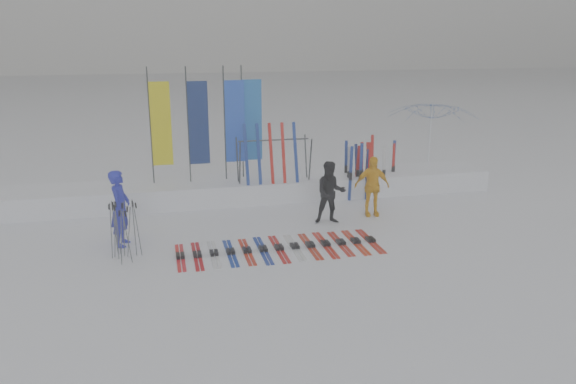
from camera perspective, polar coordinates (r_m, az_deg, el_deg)
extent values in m
plane|color=white|center=(12.18, 0.81, -6.59)|extent=(120.00, 120.00, 0.00)
cube|color=white|center=(16.35, -3.09, 0.38)|extent=(14.00, 1.60, 0.60)
imported|color=#1E24B3|center=(13.10, -16.67, -1.60)|extent=(0.54, 0.71, 1.74)
imported|color=black|center=(14.11, 4.34, -0.06)|extent=(0.86, 0.72, 1.59)
imported|color=yellow|center=(14.83, 8.51, 0.60)|extent=(0.97, 0.48, 1.59)
imported|color=white|center=(18.77, 14.25, 5.08)|extent=(3.61, 3.64, 2.61)
cube|color=red|center=(12.33, -10.89, -6.43)|extent=(0.17, 1.56, 0.07)
cube|color=#B20E13|center=(12.34, -9.21, -6.32)|extent=(0.17, 1.64, 0.07)
cube|color=silver|center=(12.37, -7.53, -6.20)|extent=(0.17, 1.63, 0.07)
cube|color=navy|center=(12.40, -5.86, -6.08)|extent=(0.17, 1.60, 0.07)
cube|color=red|center=(12.45, -4.20, -5.95)|extent=(0.17, 1.60, 0.07)
cube|color=navy|center=(12.50, -2.56, -5.82)|extent=(0.17, 1.69, 0.07)
cube|color=#AF0F0E|center=(12.57, -0.93, -5.69)|extent=(0.17, 1.69, 0.07)
cube|color=silver|center=(12.65, 0.68, -5.55)|extent=(0.17, 1.63, 0.07)
cube|color=#B0230E|center=(12.73, 2.26, -5.41)|extent=(0.17, 1.65, 0.07)
cube|color=red|center=(12.83, 3.83, -5.27)|extent=(0.17, 1.68, 0.07)
cube|color=#B41C0E|center=(12.93, 5.36, -5.13)|extent=(0.17, 1.58, 0.07)
cube|color=red|center=(13.05, 6.87, -4.98)|extent=(0.17, 1.63, 0.07)
cube|color=#B61B0E|center=(13.17, 8.36, -4.84)|extent=(0.17, 1.60, 0.07)
cylinder|color=#595B60|center=(12.42, -15.03, -3.66)|extent=(0.12, 0.07, 1.23)
cylinder|color=#595B60|center=(12.62, -16.93, -3.51)|extent=(0.05, 0.07, 1.23)
cylinder|color=#595B60|center=(12.39, -15.85, -3.93)|extent=(0.16, 0.16, 1.16)
cylinder|color=#595B60|center=(12.41, -17.01, -3.87)|extent=(0.02, 0.09, 1.21)
cylinder|color=#595B60|center=(12.48, -15.34, -3.53)|extent=(0.03, 0.06, 1.26)
cylinder|color=#595B60|center=(12.09, -16.58, -4.41)|extent=(0.09, 0.09, 1.19)
cylinder|color=#595B60|center=(12.48, -17.17, -3.79)|extent=(0.12, 0.07, 1.21)
cylinder|color=#595B60|center=(12.69, -17.18, -3.48)|extent=(0.07, 0.05, 1.21)
cylinder|color=#595B60|center=(12.50, -16.33, -3.65)|extent=(0.08, 0.04, 1.23)
cylinder|color=#595B60|center=(12.09, -16.01, -4.42)|extent=(0.13, 0.10, 1.17)
cylinder|color=#595B60|center=(12.46, -17.53, -3.78)|extent=(0.06, 0.02, 1.24)
cylinder|color=#383A3F|center=(15.88, -13.81, 6.50)|extent=(0.04, 0.04, 3.20)
cube|color=yellow|center=(15.87, -12.77, 6.75)|extent=(0.55, 0.03, 2.30)
cylinder|color=#383A3F|center=(15.82, -10.12, 6.68)|extent=(0.04, 0.04, 3.20)
cube|color=navy|center=(15.83, -9.07, 6.92)|extent=(0.55, 0.03, 2.30)
cylinder|color=#383A3F|center=(15.97, -6.45, 6.91)|extent=(0.04, 0.04, 3.20)
cube|color=blue|center=(16.00, -5.42, 7.14)|extent=(0.55, 0.03, 2.30)
cylinder|color=#383A3F|center=(16.16, -4.67, 7.06)|extent=(0.04, 0.04, 3.20)
cube|color=blue|center=(16.20, -3.65, 7.28)|extent=(0.55, 0.03, 2.30)
cylinder|color=#383A3F|center=(15.41, -4.91, 2.93)|extent=(0.04, 0.30, 1.23)
cylinder|color=#383A3F|center=(15.89, -5.18, 3.32)|extent=(0.04, 0.30, 1.23)
cylinder|color=#383A3F|center=(15.81, 2.29, 3.31)|extent=(0.04, 0.30, 1.23)
cylinder|color=#383A3F|center=(16.28, 1.82, 3.68)|extent=(0.04, 0.30, 1.23)
cylinder|color=#383A3F|center=(15.71, -1.47, 5.30)|extent=(2.00, 0.04, 0.04)
cube|color=red|center=(16.62, 8.00, 2.12)|extent=(0.09, 0.04, 1.51)
cube|color=red|center=(17.36, 8.53, 3.00)|extent=(0.09, 0.03, 1.69)
cube|color=red|center=(16.27, 8.25, 2.13)|extent=(0.09, 0.03, 1.68)
cube|color=silver|center=(16.40, 6.21, 2.03)|extent=(0.09, 0.04, 1.52)
cube|color=red|center=(16.56, 7.38, 2.09)|extent=(0.09, 0.02, 1.51)
cube|color=navy|center=(16.12, 6.38, 1.87)|extent=(0.09, 0.04, 1.57)
cube|color=red|center=(16.30, 7.49, 2.19)|extent=(0.09, 0.03, 1.68)
cube|color=navy|center=(16.79, 6.99, 2.33)|extent=(0.09, 0.03, 1.52)
cube|color=red|center=(16.56, 7.05, 2.11)|extent=(0.09, 0.03, 1.51)
cube|color=navy|center=(16.25, 7.41, 2.10)|extent=(0.09, 0.02, 1.66)
cube|color=red|center=(16.53, 8.13, 2.25)|extent=(0.09, 0.03, 1.63)
cube|color=navy|center=(16.29, 8.05, 1.77)|extent=(0.09, 0.05, 1.47)
cube|color=navy|center=(16.94, 5.90, 2.60)|extent=(0.09, 0.04, 1.60)
cube|color=silver|center=(16.83, 9.72, 2.12)|extent=(0.09, 0.03, 1.45)
cube|color=red|center=(17.32, 10.65, 2.50)|extent=(0.09, 0.05, 1.48)
cube|color=navy|center=(17.41, 10.65, 2.66)|extent=(0.09, 0.03, 1.53)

